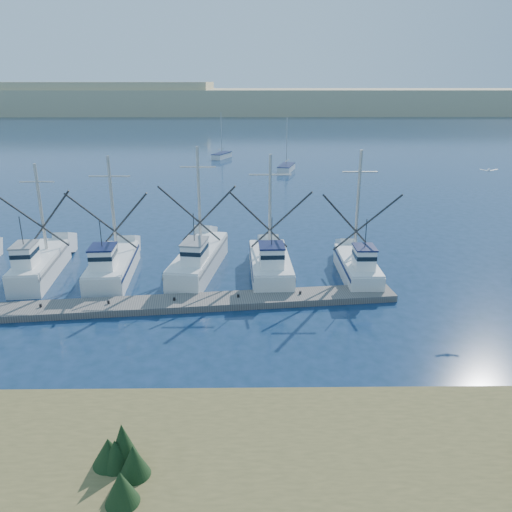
{
  "coord_description": "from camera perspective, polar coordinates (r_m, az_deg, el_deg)",
  "views": [
    {
      "loc": [
        -3.12,
        -22.16,
        13.35
      ],
      "look_at": [
        -2.74,
        8.0,
        2.75
      ],
      "focal_mm": 35.0,
      "sensor_mm": 36.0,
      "label": 1
    }
  ],
  "objects": [
    {
      "name": "sailboat_far",
      "position": [
        93.11,
        -3.94,
        11.39
      ],
      "size": [
        3.55,
        5.51,
        8.1
      ],
      "rotation": [
        0.0,
        0.0,
        -0.38
      ],
      "color": "silver",
      "rests_on": "ground"
    },
    {
      "name": "dune_ridge",
      "position": [
        232.33,
        0.05,
        17.3
      ],
      "size": [
        360.0,
        60.0,
        10.0
      ],
      "primitive_type": "cube",
      "color": "tan",
      "rests_on": "ground"
    },
    {
      "name": "shore_bank",
      "position": [
        18.14,
        -17.91,
        -25.57
      ],
      "size": [
        40.0,
        10.0,
        1.6
      ],
      "primitive_type": "cube",
      "color": "#4C422D",
      "rests_on": "ground"
    },
    {
      "name": "floating_dock",
      "position": [
        31.87,
        -12.9,
        -5.5
      ],
      "size": [
        32.26,
        5.73,
        0.43
      ],
      "primitive_type": "cube",
      "rotation": [
        0.0,
        0.0,
        0.11
      ],
      "color": "slate",
      "rests_on": "ground"
    },
    {
      "name": "trawler_fleet",
      "position": [
        36.3,
        -11.68,
        -1.0
      ],
      "size": [
        30.94,
        9.88,
        8.97
      ],
      "color": "silver",
      "rests_on": "ground"
    },
    {
      "name": "flying_gull",
      "position": [
        36.46,
        25.04,
        8.86
      ],
      "size": [
        1.2,
        0.22,
        0.22
      ],
      "color": "white",
      "rests_on": "ground"
    },
    {
      "name": "ground",
      "position": [
        26.05,
        6.39,
        -11.59
      ],
      "size": [
        500.0,
        500.0,
        0.0
      ],
      "primitive_type": "plane",
      "color": "#0D253B",
      "rests_on": "ground"
    },
    {
      "name": "sailboat_near",
      "position": [
        79.45,
        3.49,
        10.02
      ],
      "size": [
        3.18,
        5.72,
        8.1
      ],
      "rotation": [
        0.0,
        0.0,
        -0.26
      ],
      "color": "silver",
      "rests_on": "ground"
    }
  ]
}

